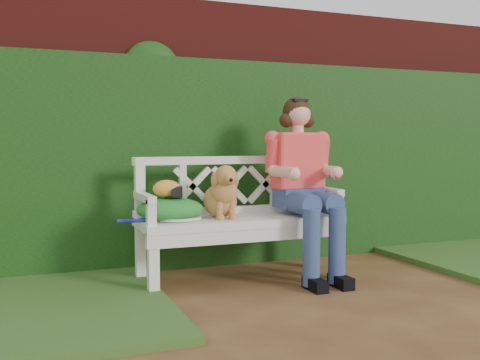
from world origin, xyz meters
name	(u,v)px	position (x,y,z in m)	size (l,w,h in m)	color
ground	(376,315)	(0.00, 0.00, 0.00)	(60.00, 60.00, 0.00)	#4B2D16
brick_wall	(253,134)	(0.00, 1.90, 1.10)	(10.00, 0.30, 2.20)	#5C1814
ivy_hedge	(263,163)	(0.00, 1.68, 0.85)	(10.00, 0.18, 1.70)	#205515
garden_bench	(240,248)	(-0.45, 1.08, 0.24)	(1.58, 0.60, 0.48)	white
seated_woman	(300,189)	(0.04, 1.06, 0.67)	(0.56, 0.75, 1.34)	#CF4A56
dog	(221,191)	(-0.60, 1.06, 0.68)	(0.26, 0.35, 0.39)	brown
tennis_racket	(175,218)	(-0.95, 1.04, 0.49)	(0.62, 0.26, 0.03)	beige
green_bag	(170,209)	(-0.98, 1.08, 0.56)	(0.48, 0.37, 0.16)	green
camera_item	(174,192)	(-0.95, 1.06, 0.68)	(0.12, 0.09, 0.08)	black
baseball_glove	(167,189)	(-1.00, 1.07, 0.70)	(0.20, 0.14, 0.12)	orange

